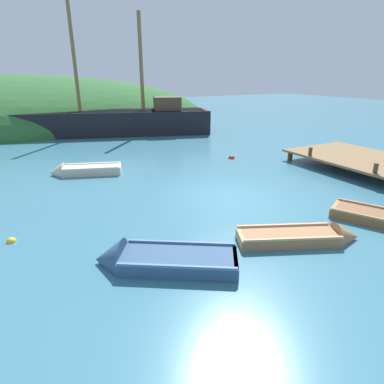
{
  "coord_description": "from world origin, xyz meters",
  "views": [
    {
      "loc": [
        -7.15,
        -10.47,
        4.83
      ],
      "look_at": [
        -1.39,
        0.53,
        0.3
      ],
      "focal_mm": 30.01,
      "sensor_mm": 36.0,
      "label": 1
    }
  ],
  "objects_px": {
    "buoy_yellow": "(12,242)",
    "rowboat_center": "(154,261)",
    "rowboat_outer_right": "(82,171)",
    "rowboat_outer_left": "(306,238)",
    "buoy_red": "(232,158)",
    "sailing_ship": "(118,125)"
  },
  "relations": [
    {
      "from": "buoy_yellow",
      "to": "rowboat_center",
      "type": "bearing_deg",
      "value": -43.6
    },
    {
      "from": "rowboat_outer_right",
      "to": "buoy_yellow",
      "type": "xyz_separation_m",
      "value": [
        -3.23,
        -6.43,
        -0.14
      ]
    },
    {
      "from": "rowboat_outer_left",
      "to": "rowboat_outer_right",
      "type": "distance_m",
      "value": 11.67
    },
    {
      "from": "rowboat_outer_left",
      "to": "buoy_yellow",
      "type": "distance_m",
      "value": 9.1
    },
    {
      "from": "rowboat_outer_left",
      "to": "buoy_yellow",
      "type": "bearing_deg",
      "value": 176.1
    },
    {
      "from": "rowboat_outer_right",
      "to": "buoy_red",
      "type": "distance_m",
      "value": 8.8
    },
    {
      "from": "rowboat_center",
      "to": "rowboat_outer_right",
      "type": "xyz_separation_m",
      "value": [
        -0.2,
        9.7,
        0.02
      ]
    },
    {
      "from": "rowboat_outer_right",
      "to": "buoy_red",
      "type": "bearing_deg",
      "value": -166.7
    },
    {
      "from": "sailing_ship",
      "to": "rowboat_outer_right",
      "type": "relative_size",
      "value": 4.91
    },
    {
      "from": "sailing_ship",
      "to": "rowboat_outer_right",
      "type": "bearing_deg",
      "value": 83.21
    },
    {
      "from": "sailing_ship",
      "to": "rowboat_center",
      "type": "distance_m",
      "value": 21.3
    },
    {
      "from": "rowboat_outer_right",
      "to": "buoy_red",
      "type": "height_order",
      "value": "rowboat_outer_right"
    },
    {
      "from": "sailing_ship",
      "to": "rowboat_outer_right",
      "type": "distance_m",
      "value": 12.13
    },
    {
      "from": "rowboat_center",
      "to": "buoy_red",
      "type": "bearing_deg",
      "value": -102.21
    },
    {
      "from": "rowboat_center",
      "to": "buoy_red",
      "type": "relative_size",
      "value": 9.81
    },
    {
      "from": "rowboat_outer_left",
      "to": "rowboat_outer_right",
      "type": "xyz_separation_m",
      "value": [
        -4.85,
        10.62,
        0.04
      ]
    },
    {
      "from": "rowboat_center",
      "to": "buoy_red",
      "type": "distance_m",
      "value": 12.34
    },
    {
      "from": "sailing_ship",
      "to": "rowboat_center",
      "type": "xyz_separation_m",
      "value": [
        -4.78,
        -20.74,
        -0.63
      ]
    },
    {
      "from": "sailing_ship",
      "to": "rowboat_center",
      "type": "relative_size",
      "value": 4.66
    },
    {
      "from": "rowboat_center",
      "to": "rowboat_outer_right",
      "type": "distance_m",
      "value": 9.71
    },
    {
      "from": "rowboat_center",
      "to": "rowboat_outer_right",
      "type": "height_order",
      "value": "rowboat_center"
    },
    {
      "from": "sailing_ship",
      "to": "buoy_yellow",
      "type": "height_order",
      "value": "sailing_ship"
    }
  ]
}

